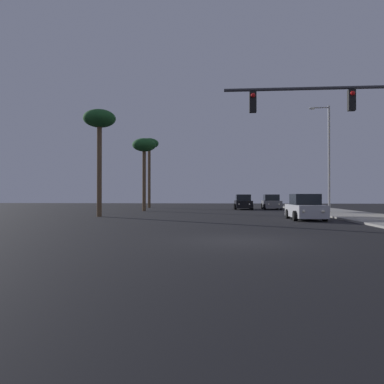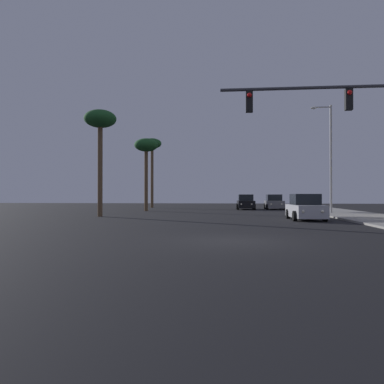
{
  "view_description": "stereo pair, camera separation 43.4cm",
  "coord_description": "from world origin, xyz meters",
  "px_view_note": "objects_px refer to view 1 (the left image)",
  "views": [
    {
      "loc": [
        -0.7,
        -13.17,
        1.6
      ],
      "look_at": [
        -2.8,
        12.87,
        1.82
      ],
      "focal_mm": 35.0,
      "sensor_mm": 36.0,
      "label": 1
    },
    {
      "loc": [
        -0.26,
        -13.13,
        1.6
      ],
      "look_at": [
        -2.8,
        12.87,
        1.82
      ],
      "focal_mm": 35.0,
      "sensor_mm": 36.0,
      "label": 2
    }
  ],
  "objects_px": {
    "traffic_light_mast": "(362,121)",
    "street_lamp": "(327,153)",
    "palm_tree_near": "(99,124)",
    "palm_tree_mid": "(144,148)",
    "palm_tree_far": "(149,147)",
    "car_grey": "(271,203)",
    "car_black": "(243,203)",
    "car_silver": "(305,208)"
  },
  "relations": [
    {
      "from": "car_grey",
      "to": "palm_tree_near",
      "type": "distance_m",
      "value": 22.59
    },
    {
      "from": "palm_tree_near",
      "to": "palm_tree_mid",
      "type": "bearing_deg",
      "value": 82.75
    },
    {
      "from": "traffic_light_mast",
      "to": "street_lamp",
      "type": "relative_size",
      "value": 0.94
    },
    {
      "from": "traffic_light_mast",
      "to": "palm_tree_mid",
      "type": "xyz_separation_m",
      "value": [
        -13.83,
        20.67,
        1.55
      ]
    },
    {
      "from": "traffic_light_mast",
      "to": "car_black",
      "type": "bearing_deg",
      "value": 97.85
    },
    {
      "from": "palm_tree_near",
      "to": "car_black",
      "type": "bearing_deg",
      "value": 53.54
    },
    {
      "from": "traffic_light_mast",
      "to": "car_grey",
      "type": "bearing_deg",
      "value": 90.86
    },
    {
      "from": "traffic_light_mast",
      "to": "street_lamp",
      "type": "height_order",
      "value": "street_lamp"
    },
    {
      "from": "palm_tree_far",
      "to": "street_lamp",
      "type": "bearing_deg",
      "value": -39.66
    },
    {
      "from": "car_black",
      "to": "palm_tree_near",
      "type": "relative_size",
      "value": 0.54
    },
    {
      "from": "car_black",
      "to": "traffic_light_mast",
      "type": "distance_m",
      "value": 26.78
    },
    {
      "from": "palm_tree_far",
      "to": "palm_tree_near",
      "type": "relative_size",
      "value": 1.11
    },
    {
      "from": "car_black",
      "to": "palm_tree_near",
      "type": "height_order",
      "value": "palm_tree_near"
    },
    {
      "from": "street_lamp",
      "to": "palm_tree_near",
      "type": "distance_m",
      "value": 18.7
    },
    {
      "from": "palm_tree_mid",
      "to": "street_lamp",
      "type": "bearing_deg",
      "value": -16.79
    },
    {
      "from": "car_grey",
      "to": "palm_tree_far",
      "type": "distance_m",
      "value": 16.92
    },
    {
      "from": "car_grey",
      "to": "palm_tree_mid",
      "type": "bearing_deg",
      "value": 23.51
    },
    {
      "from": "car_silver",
      "to": "street_lamp",
      "type": "bearing_deg",
      "value": -117.14
    },
    {
      "from": "car_grey",
      "to": "street_lamp",
      "type": "distance_m",
      "value": 12.3
    },
    {
      "from": "traffic_light_mast",
      "to": "palm_tree_near",
      "type": "distance_m",
      "value": 18.62
    },
    {
      "from": "car_grey",
      "to": "palm_tree_near",
      "type": "height_order",
      "value": "palm_tree_near"
    },
    {
      "from": "palm_tree_near",
      "to": "palm_tree_mid",
      "type": "xyz_separation_m",
      "value": [
        1.27,
        10.0,
        -0.58
      ]
    },
    {
      "from": "car_grey",
      "to": "palm_tree_near",
      "type": "xyz_separation_m",
      "value": [
        -14.7,
        -16.01,
        6.16
      ]
    },
    {
      "from": "car_black",
      "to": "car_silver",
      "type": "bearing_deg",
      "value": 98.14
    },
    {
      "from": "street_lamp",
      "to": "palm_tree_near",
      "type": "bearing_deg",
      "value": -164.51
    },
    {
      "from": "street_lamp",
      "to": "traffic_light_mast",
      "type": "bearing_deg",
      "value": -100.26
    },
    {
      "from": "car_grey",
      "to": "palm_tree_near",
      "type": "bearing_deg",
      "value": 46.84
    },
    {
      "from": "car_grey",
      "to": "palm_tree_far",
      "type": "height_order",
      "value": "palm_tree_far"
    },
    {
      "from": "palm_tree_far",
      "to": "palm_tree_mid",
      "type": "relative_size",
      "value": 1.21
    },
    {
      "from": "car_grey",
      "to": "street_lamp",
      "type": "relative_size",
      "value": 0.48
    },
    {
      "from": "car_black",
      "to": "car_grey",
      "type": "distance_m",
      "value": 3.24
    },
    {
      "from": "palm_tree_mid",
      "to": "car_black",
      "type": "bearing_deg",
      "value": 28.53
    },
    {
      "from": "traffic_light_mast",
      "to": "palm_tree_mid",
      "type": "bearing_deg",
      "value": 123.79
    },
    {
      "from": "car_silver",
      "to": "traffic_light_mast",
      "type": "relative_size",
      "value": 0.51
    },
    {
      "from": "car_silver",
      "to": "palm_tree_far",
      "type": "distance_m",
      "value": 27.64
    },
    {
      "from": "car_black",
      "to": "car_grey",
      "type": "bearing_deg",
      "value": -173.49
    },
    {
      "from": "traffic_light_mast",
      "to": "palm_tree_far",
      "type": "bearing_deg",
      "value": 116.5
    },
    {
      "from": "palm_tree_mid",
      "to": "car_silver",
      "type": "bearing_deg",
      "value": -42.99
    },
    {
      "from": "car_black",
      "to": "palm_tree_far",
      "type": "relative_size",
      "value": 0.49
    },
    {
      "from": "street_lamp",
      "to": "palm_tree_far",
      "type": "bearing_deg",
      "value": 140.34
    },
    {
      "from": "car_grey",
      "to": "street_lamp",
      "type": "xyz_separation_m",
      "value": [
        3.23,
        -11.03,
        4.36
      ]
    },
    {
      "from": "palm_tree_near",
      "to": "car_silver",
      "type": "bearing_deg",
      "value": -9.18
    }
  ]
}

